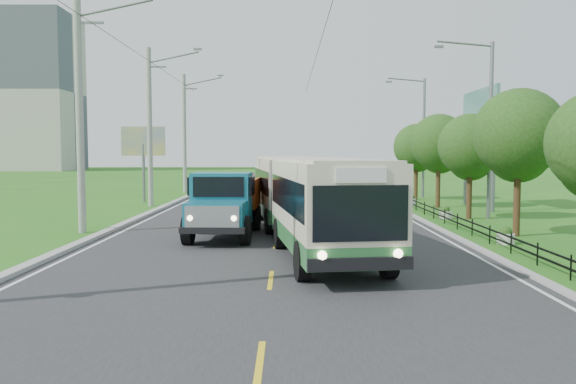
{
  "coord_description": "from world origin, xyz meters",
  "views": [
    {
      "loc": [
        0.45,
        -14.74,
        3.4
      ],
      "look_at": [
        0.47,
        6.7,
        1.9
      ],
      "focal_mm": 35.0,
      "sensor_mm": 36.0,
      "label": 1
    }
  ],
  "objects_px": {
    "pole_mid": "(150,126)",
    "pole_far": "(185,133)",
    "tree_back": "(417,149)",
    "bus": "(305,193)",
    "planter_near": "(506,236)",
    "billboard_left": "(143,146)",
    "tree_third": "(519,138)",
    "tree_fifth": "(439,146)",
    "tree_fourth": "(470,149)",
    "streetlight_mid": "(487,123)",
    "dump_truck": "(225,200)",
    "planter_far": "(411,200)",
    "pole_near": "(80,112)",
    "billboard_right": "(480,121)",
    "planter_mid": "(446,213)",
    "streetlight_far": "(422,133)"
  },
  "relations": [
    {
      "from": "planter_far",
      "to": "tree_back",
      "type": "bearing_deg",
      "value": 73.12
    },
    {
      "from": "planter_near",
      "to": "billboard_left",
      "type": "xyz_separation_m",
      "value": [
        -18.1,
        18.0,
        3.58
      ]
    },
    {
      "from": "planter_near",
      "to": "billboard_right",
      "type": "height_order",
      "value": "billboard_right"
    },
    {
      "from": "planter_near",
      "to": "tree_fifth",
      "type": "bearing_deg",
      "value": 84.92
    },
    {
      "from": "billboard_left",
      "to": "tree_back",
      "type": "bearing_deg",
      "value": 6.31
    },
    {
      "from": "pole_mid",
      "to": "billboard_right",
      "type": "bearing_deg",
      "value": -2.78
    },
    {
      "from": "pole_far",
      "to": "dump_truck",
      "type": "relative_size",
      "value": 1.57
    },
    {
      "from": "pole_far",
      "to": "planter_near",
      "type": "bearing_deg",
      "value": -58.01
    },
    {
      "from": "tree_fourth",
      "to": "billboard_right",
      "type": "relative_size",
      "value": 0.74
    },
    {
      "from": "pole_far",
      "to": "tree_third",
      "type": "distance_m",
      "value": 30.78
    },
    {
      "from": "tree_fifth",
      "to": "streetlight_mid",
      "type": "bearing_deg",
      "value": -82.71
    },
    {
      "from": "pole_far",
      "to": "streetlight_mid",
      "type": "xyz_separation_m",
      "value": [
        18.9,
        -19.0,
        -0.19
      ]
    },
    {
      "from": "streetlight_mid",
      "to": "billboard_left",
      "type": "relative_size",
      "value": 1.74
    },
    {
      "from": "tree_fifth",
      "to": "dump_truck",
      "type": "relative_size",
      "value": 0.91
    },
    {
      "from": "tree_back",
      "to": "bus",
      "type": "distance_m",
      "value": 21.44
    },
    {
      "from": "tree_third",
      "to": "planter_mid",
      "type": "distance_m",
      "value": 7.04
    },
    {
      "from": "tree_third",
      "to": "tree_fifth",
      "type": "distance_m",
      "value": 12.0
    },
    {
      "from": "tree_third",
      "to": "dump_truck",
      "type": "relative_size",
      "value": 0.94
    },
    {
      "from": "streetlight_far",
      "to": "planter_far",
      "type": "relative_size",
      "value": 13.54
    },
    {
      "from": "pole_mid",
      "to": "pole_far",
      "type": "xyz_separation_m",
      "value": [
        0.0,
        12.0,
        0.0
      ]
    },
    {
      "from": "tree_third",
      "to": "billboard_right",
      "type": "relative_size",
      "value": 0.82
    },
    {
      "from": "tree_back",
      "to": "planter_mid",
      "type": "bearing_deg",
      "value": -95.91
    },
    {
      "from": "tree_back",
      "to": "tree_fourth",
      "type": "bearing_deg",
      "value": -90.0
    },
    {
      "from": "tree_fifth",
      "to": "tree_fourth",
      "type": "bearing_deg",
      "value": -90.0
    },
    {
      "from": "pole_near",
      "to": "pole_far",
      "type": "height_order",
      "value": "same"
    },
    {
      "from": "planter_mid",
      "to": "planter_near",
      "type": "bearing_deg",
      "value": -90.0
    },
    {
      "from": "tree_fourth",
      "to": "streetlight_mid",
      "type": "xyz_separation_m",
      "value": [
        0.79,
        -0.14,
        1.32
      ]
    },
    {
      "from": "planter_near",
      "to": "planter_mid",
      "type": "relative_size",
      "value": 1.0
    },
    {
      "from": "tree_fourth",
      "to": "dump_truck",
      "type": "relative_size",
      "value": 0.85
    },
    {
      "from": "pole_near",
      "to": "tree_back",
      "type": "height_order",
      "value": "pole_near"
    },
    {
      "from": "pole_mid",
      "to": "planter_near",
      "type": "bearing_deg",
      "value": -41.65
    },
    {
      "from": "planter_far",
      "to": "tree_third",
      "type": "bearing_deg",
      "value": -84.82
    },
    {
      "from": "tree_third",
      "to": "bus",
      "type": "height_order",
      "value": "tree_third"
    },
    {
      "from": "dump_truck",
      "to": "planter_near",
      "type": "bearing_deg",
      "value": -7.81
    },
    {
      "from": "bus",
      "to": "streetlight_far",
      "type": "bearing_deg",
      "value": 58.4
    },
    {
      "from": "pole_near",
      "to": "tree_third",
      "type": "distance_m",
      "value": 18.17
    },
    {
      "from": "tree_fourth",
      "to": "dump_truck",
      "type": "distance_m",
      "value": 13.62
    },
    {
      "from": "pole_mid",
      "to": "streetlight_far",
      "type": "relative_size",
      "value": 1.1
    },
    {
      "from": "pole_far",
      "to": "planter_near",
      "type": "distance_m",
      "value": 32.19
    },
    {
      "from": "planter_mid",
      "to": "dump_truck",
      "type": "xyz_separation_m",
      "value": [
        -10.68,
        -6.09,
        1.2
      ]
    },
    {
      "from": "billboard_right",
      "to": "tree_back",
      "type": "bearing_deg",
      "value": 111.7
    },
    {
      "from": "tree_fifth",
      "to": "planter_near",
      "type": "xyz_separation_m",
      "value": [
        -1.26,
        -14.14,
        -3.57
      ]
    },
    {
      "from": "planter_near",
      "to": "planter_far",
      "type": "bearing_deg",
      "value": 90.0
    },
    {
      "from": "pole_mid",
      "to": "tree_fifth",
      "type": "distance_m",
      "value": 18.18
    },
    {
      "from": "pole_far",
      "to": "tree_fourth",
      "type": "relative_size",
      "value": 1.85
    },
    {
      "from": "streetlight_mid",
      "to": "bus",
      "type": "xyz_separation_m",
      "value": [
        -9.51,
        -7.37,
        -3.02
      ]
    },
    {
      "from": "tree_fifth",
      "to": "planter_mid",
      "type": "bearing_deg",
      "value": -101.56
    },
    {
      "from": "tree_fifth",
      "to": "tree_back",
      "type": "distance_m",
      "value": 6.0
    },
    {
      "from": "pole_near",
      "to": "billboard_left",
      "type": "relative_size",
      "value": 1.92
    },
    {
      "from": "pole_near",
      "to": "tree_fifth",
      "type": "distance_m",
      "value": 21.31
    }
  ]
}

